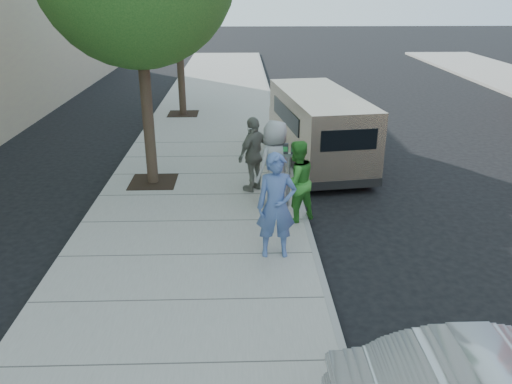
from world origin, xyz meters
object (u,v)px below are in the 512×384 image
van (318,126)px  person_green_shirt (296,181)px  person_gray_shirt (275,164)px  person_officer (276,206)px  person_striped_polo (254,154)px  parking_meter (289,161)px

van → person_green_shirt: van is taller
person_gray_shirt → person_officer: bearing=44.5°
van → person_gray_shirt: person_gray_shirt is taller
van → person_striped_polo: van is taller
parking_meter → van: bearing=77.9°
person_gray_shirt → parking_meter: bearing=116.2°
person_green_shirt → person_striped_polo: size_ratio=0.96×
person_green_shirt → person_gray_shirt: bearing=-92.7°
person_green_shirt → parking_meter: bearing=-111.2°
parking_meter → person_gray_shirt: bearing=164.6°
person_striped_polo → van: bearing=-176.9°
person_striped_polo → person_officer: bearing=46.5°
parking_meter → person_striped_polo: size_ratio=0.81×
person_officer → person_green_shirt: (0.54, 1.55, -0.11)m
van → person_green_shirt: (-1.09, -4.27, -0.06)m
person_gray_shirt → person_striped_polo: bearing=-106.1°
van → person_gray_shirt: bearing=-121.1°
van → person_officer: person_officer is taller
person_green_shirt → person_gray_shirt: (-0.40, 0.84, 0.11)m
person_officer → person_gray_shirt: bearing=85.8°
van → person_officer: bearing=-113.3°
person_officer → person_green_shirt: 1.64m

